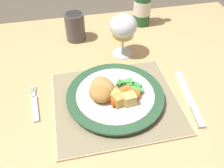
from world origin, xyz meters
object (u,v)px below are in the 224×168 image
at_px(bottle, 143,1).
at_px(drinking_cup, 75,26).
at_px(dining_table, 110,109).
at_px(table_knife, 191,102).
at_px(dinner_plate, 115,96).
at_px(wine_glass, 123,28).
at_px(fork, 35,106).

xyz_separation_m(bottle, drinking_cup, (-0.25, -0.05, -0.04)).
bearing_deg(bottle, drinking_cup, -167.91).
height_order(dining_table, bottle, bottle).
height_order(bottle, drinking_cup, bottle).
bearing_deg(drinking_cup, table_knife, -54.59).
bearing_deg(dinner_plate, wine_glass, 71.05).
relative_size(wine_glass, drinking_cup, 1.45).
relative_size(dinner_plate, fork, 1.96).
relative_size(dinner_plate, drinking_cup, 2.64).
height_order(dinner_plate, drinking_cup, drinking_cup).
xyz_separation_m(dinner_plate, fork, (-0.20, 0.02, -0.01)).
bearing_deg(drinking_cup, fork, -115.07).
distance_m(table_knife, drinking_cup, 0.45).
xyz_separation_m(dining_table, table_knife, (0.19, -0.11, 0.11)).
xyz_separation_m(dining_table, drinking_cup, (-0.07, 0.25, 0.15)).
bearing_deg(fork, bottle, 41.85).
distance_m(dinner_plate, wine_glass, 0.22).
bearing_deg(drinking_cup, dinner_plate, -77.81).
relative_size(dining_table, dinner_plate, 4.48).
height_order(dinner_plate, fork, dinner_plate).
distance_m(dining_table, bottle, 0.40).
xyz_separation_m(dining_table, fork, (-0.20, -0.04, 0.11)).
relative_size(dining_table, drinking_cup, 11.84).
height_order(dining_table, drinking_cup, drinking_cup).
bearing_deg(dining_table, dinner_plate, -90.17).
xyz_separation_m(dinner_plate, bottle, (0.18, 0.37, 0.07)).
distance_m(dinner_plate, table_knife, 0.20).
height_order(table_knife, wine_glass, wine_glass).
bearing_deg(bottle, dinner_plate, -116.22).
bearing_deg(dining_table, wine_glass, 63.38).
bearing_deg(wine_glass, dining_table, -116.62).
relative_size(fork, bottle, 0.52).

